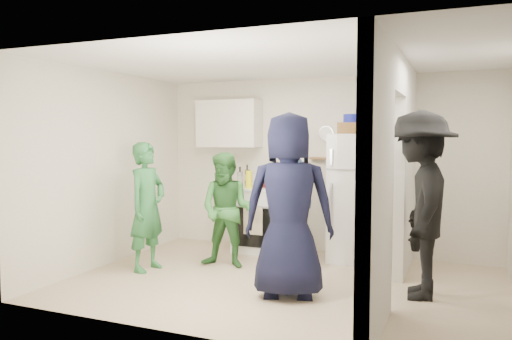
% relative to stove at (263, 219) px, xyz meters
% --- Properties ---
extents(floor, '(4.80, 4.80, 0.00)m').
position_rel_stove_xyz_m(floor, '(0.79, -1.37, -0.46)').
color(floor, '#C6AD8B').
rests_on(floor, ground).
extents(wall_back, '(4.80, 0.00, 4.80)m').
position_rel_stove_xyz_m(wall_back, '(0.79, 0.33, 0.79)').
color(wall_back, silver).
rests_on(wall_back, floor).
extents(wall_front, '(4.80, 0.00, 4.80)m').
position_rel_stove_xyz_m(wall_front, '(0.79, -3.07, 0.79)').
color(wall_front, silver).
rests_on(wall_front, floor).
extents(wall_left, '(0.00, 3.40, 3.40)m').
position_rel_stove_xyz_m(wall_left, '(-1.61, -1.37, 0.79)').
color(wall_left, silver).
rests_on(wall_left, floor).
extents(ceiling, '(4.80, 4.80, 0.00)m').
position_rel_stove_xyz_m(ceiling, '(0.79, -1.37, 2.04)').
color(ceiling, white).
rests_on(ceiling, wall_back).
extents(partition_pier_back, '(0.12, 1.20, 2.50)m').
position_rel_stove_xyz_m(partition_pier_back, '(1.99, -0.27, 0.79)').
color(partition_pier_back, silver).
rests_on(partition_pier_back, floor).
extents(partition_pier_front, '(0.12, 1.20, 2.50)m').
position_rel_stove_xyz_m(partition_pier_front, '(1.99, -2.47, 0.79)').
color(partition_pier_front, silver).
rests_on(partition_pier_front, floor).
extents(partition_header, '(0.12, 1.00, 0.40)m').
position_rel_stove_xyz_m(partition_header, '(1.99, -1.37, 1.84)').
color(partition_header, silver).
rests_on(partition_header, partition_pier_back).
extents(stove, '(0.78, 0.65, 0.93)m').
position_rel_stove_xyz_m(stove, '(0.00, 0.00, 0.00)').
color(stove, white).
rests_on(stove, floor).
extents(upper_cabinet, '(0.95, 0.34, 0.70)m').
position_rel_stove_xyz_m(upper_cabinet, '(-0.61, 0.15, 1.39)').
color(upper_cabinet, silver).
rests_on(upper_cabinet, wall_back).
extents(fridge, '(0.70, 0.68, 1.70)m').
position_rel_stove_xyz_m(fridge, '(1.37, -0.03, 0.38)').
color(fridge, silver).
rests_on(fridge, floor).
extents(wicker_basket, '(0.35, 0.25, 0.15)m').
position_rel_stove_xyz_m(wicker_basket, '(1.27, 0.02, 1.31)').
color(wicker_basket, brown).
rests_on(wicker_basket, fridge).
extents(blue_bowl, '(0.24, 0.24, 0.11)m').
position_rel_stove_xyz_m(blue_bowl, '(1.27, 0.02, 1.44)').
color(blue_bowl, navy).
rests_on(blue_bowl, wicker_basket).
extents(yellow_cup_stack_top, '(0.09, 0.09, 0.25)m').
position_rel_stove_xyz_m(yellow_cup_stack_top, '(1.59, -0.13, 1.36)').
color(yellow_cup_stack_top, yellow).
rests_on(yellow_cup_stack_top, fridge).
extents(wall_clock, '(0.22, 0.02, 0.22)m').
position_rel_stove_xyz_m(wall_clock, '(0.84, 0.31, 1.24)').
color(wall_clock, white).
rests_on(wall_clock, wall_back).
extents(spice_shelf, '(0.35, 0.08, 0.03)m').
position_rel_stove_xyz_m(spice_shelf, '(0.79, 0.28, 0.89)').
color(spice_shelf, olive).
rests_on(spice_shelf, wall_back).
extents(yellow_cup_stack_stove, '(0.09, 0.09, 0.25)m').
position_rel_stove_xyz_m(yellow_cup_stack_stove, '(-0.12, -0.22, 0.59)').
color(yellow_cup_stack_stove, yellow).
rests_on(yellow_cup_stack_stove, stove).
extents(red_cup, '(0.09, 0.09, 0.12)m').
position_rel_stove_xyz_m(red_cup, '(0.22, -0.20, 0.52)').
color(red_cup, red).
rests_on(red_cup, stove).
extents(person_green_left, '(0.43, 0.61, 1.59)m').
position_rel_stove_xyz_m(person_green_left, '(-0.95, -1.48, 0.33)').
color(person_green_left, '#2D7037').
rests_on(person_green_left, floor).
extents(person_green_center, '(0.76, 0.62, 1.46)m').
position_rel_stove_xyz_m(person_green_center, '(-0.11, -0.97, 0.26)').
color(person_green_center, '#357332').
rests_on(person_green_center, floor).
extents(person_denim, '(0.99, 1.02, 1.71)m').
position_rel_stove_xyz_m(person_denim, '(0.60, -0.52, 0.39)').
color(person_denim, '#3D5785').
rests_on(person_denim, floor).
extents(person_navy, '(1.07, 0.84, 1.91)m').
position_rel_stove_xyz_m(person_navy, '(1.00, -1.79, 0.49)').
color(person_navy, black).
rests_on(person_navy, floor).
extents(person_nook, '(0.83, 1.31, 1.93)m').
position_rel_stove_xyz_m(person_nook, '(2.24, -1.27, 0.50)').
color(person_nook, black).
rests_on(person_nook, floor).
extents(bottle_a, '(0.06, 0.06, 0.31)m').
position_rel_stove_xyz_m(bottle_a, '(-0.29, 0.11, 0.62)').
color(bottle_a, '#5B4E12').
rests_on(bottle_a, stove).
extents(bottle_b, '(0.07, 0.07, 0.26)m').
position_rel_stove_xyz_m(bottle_b, '(-0.17, -0.10, 0.59)').
color(bottle_b, '#194D1C').
rests_on(bottle_b, stove).
extents(bottle_c, '(0.06, 0.06, 0.30)m').
position_rel_stove_xyz_m(bottle_c, '(-0.08, 0.13, 0.62)').
color(bottle_c, silver).
rests_on(bottle_c, stove).
extents(bottle_d, '(0.07, 0.07, 0.29)m').
position_rel_stove_xyz_m(bottle_d, '(0.03, -0.04, 0.61)').
color(bottle_d, '#5B1810').
rests_on(bottle_d, stove).
extents(bottle_e, '(0.07, 0.07, 0.29)m').
position_rel_stove_xyz_m(bottle_e, '(0.10, 0.19, 0.61)').
color(bottle_e, '#AAB5BC').
rests_on(bottle_e, stove).
extents(bottle_f, '(0.07, 0.07, 0.25)m').
position_rel_stove_xyz_m(bottle_f, '(0.18, 0.02, 0.59)').
color(bottle_f, '#143919').
rests_on(bottle_f, stove).
extents(bottle_g, '(0.08, 0.08, 0.29)m').
position_rel_stove_xyz_m(bottle_g, '(0.26, 0.14, 0.61)').
color(bottle_g, olive).
rests_on(bottle_g, stove).
extents(bottle_h, '(0.08, 0.08, 0.30)m').
position_rel_stove_xyz_m(bottle_h, '(-0.31, -0.12, 0.61)').
color(bottle_h, gray).
rests_on(bottle_h, stove).
extents(bottle_i, '(0.07, 0.07, 0.33)m').
position_rel_stove_xyz_m(bottle_i, '(0.05, 0.12, 0.63)').
color(bottle_i, maroon).
rests_on(bottle_i, stove).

